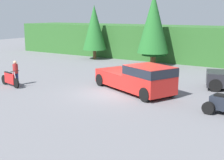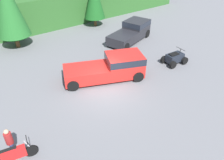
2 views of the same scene
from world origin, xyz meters
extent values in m
plane|color=slate|center=(0.00, 0.00, 0.00)|extent=(80.00, 80.00, 0.00)
cube|color=#2D6028|center=(0.00, 16.00, 1.78)|extent=(44.00, 6.00, 3.56)
cylinder|color=brown|center=(-9.62, 11.60, 0.52)|extent=(0.34, 0.34, 1.03)
cone|color=#236628|center=(-9.62, 11.60, 3.38)|extent=(2.52, 2.52, 4.69)
cylinder|color=brown|center=(-2.53, 11.13, 0.60)|extent=(0.40, 0.40, 1.21)
cone|color=#236628|center=(-2.53, 11.13, 3.95)|extent=(2.95, 2.95, 5.50)
cylinder|color=brown|center=(-2.46, 11.32, 0.48)|extent=(0.32, 0.32, 0.95)
cone|color=#144719|center=(-2.46, 11.32, 3.13)|extent=(2.33, 2.33, 4.34)
cube|color=red|center=(2.24, 0.75, 1.02)|extent=(3.23, 2.96, 1.59)
cube|color=#1E232D|center=(2.24, 0.75, 1.54)|extent=(3.26, 2.98, 0.51)
cube|color=red|center=(-0.42, 1.91, 0.67)|extent=(3.77, 3.19, 0.89)
cylinder|color=black|center=(3.34, 1.32, 0.41)|extent=(0.86, 0.58, 0.82)
cylinder|color=black|center=(2.58, -0.44, 0.41)|extent=(0.86, 0.58, 0.82)
cylinder|color=black|center=(-1.02, 3.22, 0.41)|extent=(0.86, 0.58, 0.82)
cylinder|color=black|center=(-1.78, 1.46, 0.41)|extent=(0.86, 0.58, 0.82)
cylinder|color=black|center=(4.66, 5.86, 0.41)|extent=(0.86, 0.51, 0.82)
cylinder|color=black|center=(5.23, 4.03, 0.41)|extent=(0.86, 0.51, 0.82)
cylinder|color=black|center=(-6.06, -2.13, 0.33)|extent=(0.67, 0.23, 0.67)
cylinder|color=black|center=(-7.62, -1.82, 0.33)|extent=(0.67, 0.23, 0.67)
cube|color=red|center=(-6.84, -1.97, 0.54)|extent=(1.20, 0.39, 0.69)
cylinder|color=#B7B7BC|center=(-6.11, -2.12, 0.74)|extent=(0.30, 0.11, 0.78)
cylinder|color=black|center=(-6.11, -2.12, 1.14)|extent=(0.15, 0.60, 0.04)
cube|color=black|center=(-7.04, -1.94, 0.92)|extent=(0.88, 0.31, 0.06)
cylinder|color=black|center=(6.27, 0.31, 0.31)|extent=(0.64, 0.28, 0.62)
cylinder|color=black|center=(6.16, -0.75, 0.31)|extent=(0.64, 0.28, 0.62)
cube|color=black|center=(6.74, -0.27, 0.92)|extent=(0.89, 0.55, 0.08)
cylinder|color=navy|center=(-6.75, -1.44, 0.42)|extent=(0.18, 0.18, 0.84)
cylinder|color=navy|center=(-6.76, -1.63, 0.42)|extent=(0.18, 0.18, 0.84)
cylinder|color=maroon|center=(-6.75, -1.53, 1.16)|extent=(0.37, 0.37, 0.63)
sphere|color=tan|center=(-6.75, -1.53, 1.58)|extent=(0.24, 0.24, 0.23)
camera|label=1|loc=(10.09, -15.53, 4.81)|focal=50.00mm
camera|label=2|loc=(-7.17, -10.02, 9.01)|focal=35.00mm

